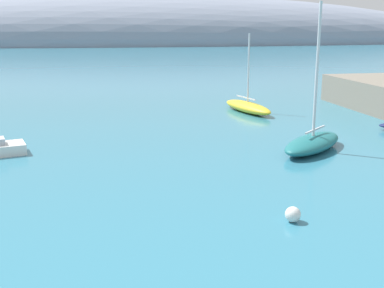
{
  "coord_description": "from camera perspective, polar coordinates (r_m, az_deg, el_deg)",
  "views": [
    {
      "loc": [
        -4.16,
        -5.8,
        7.92
      ],
      "look_at": [
        1.06,
        20.99,
        1.3
      ],
      "focal_mm": 46.28,
      "sensor_mm": 36.0,
      "label": 1
    }
  ],
  "objects": [
    {
      "name": "mooring_buoy_white",
      "position": [
        20.9,
        11.55,
        -7.96
      ],
      "size": [
        0.66,
        0.66,
        0.66
      ],
      "primitive_type": "sphere",
      "color": "silver",
      "rests_on": "water"
    },
    {
      "name": "distant_ridge",
      "position": [
        210.26,
        -4.94,
        11.42
      ],
      "size": [
        288.27,
        62.63,
        39.36
      ],
      "primitive_type": "ellipsoid",
      "color": "gray",
      "rests_on": "ground"
    },
    {
      "name": "sailboat_teal_mid_mooring",
      "position": [
        32.57,
        13.74,
        0.22
      ],
      "size": [
        6.44,
        6.17,
        9.29
      ],
      "rotation": [
        0.0,
        0.0,
        3.88
      ],
      "color": "#1E6B70",
      "rests_on": "water"
    },
    {
      "name": "sailboat_yellow_outer_mooring",
      "position": [
        46.08,
        6.41,
        4.3
      ],
      "size": [
        3.5,
        7.64,
        7.16
      ],
      "rotation": [
        0.0,
        0.0,
        4.94
      ],
      "color": "yellow",
      "rests_on": "water"
    }
  ]
}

